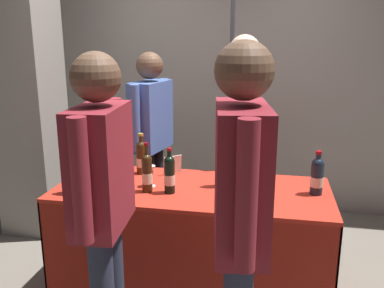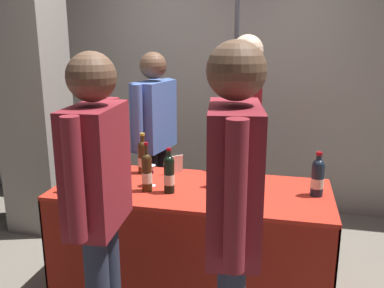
% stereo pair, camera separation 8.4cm
% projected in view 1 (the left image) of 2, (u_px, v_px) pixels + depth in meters
% --- Properties ---
extents(back_partition, '(7.63, 0.12, 2.84)m').
position_uv_depth(back_partition, '(223.00, 69.00, 4.19)').
color(back_partition, '#9E998E').
rests_on(back_partition, ground_plane).
extents(concrete_pillar, '(0.48, 0.48, 3.12)m').
position_uv_depth(concrete_pillar, '(25.00, 58.00, 3.56)').
color(concrete_pillar, gray).
rests_on(concrete_pillar, ground_plane).
extents(tasting_table, '(1.81, 0.76, 0.77)m').
position_uv_depth(tasting_table, '(192.00, 220.00, 2.83)').
color(tasting_table, red).
rests_on(tasting_table, ground_plane).
extents(featured_wine_bottle, '(0.07, 0.07, 0.30)m').
position_uv_depth(featured_wine_bottle, '(170.00, 174.00, 2.65)').
color(featured_wine_bottle, black).
rests_on(featured_wine_bottle, tasting_table).
extents(display_bottle_0, '(0.07, 0.07, 0.35)m').
position_uv_depth(display_bottle_0, '(224.00, 164.00, 2.76)').
color(display_bottle_0, black).
rests_on(display_bottle_0, tasting_table).
extents(display_bottle_1, '(0.08, 0.08, 0.28)m').
position_uv_depth(display_bottle_1, '(317.00, 175.00, 2.63)').
color(display_bottle_1, '#192333').
rests_on(display_bottle_1, tasting_table).
extents(display_bottle_2, '(0.07, 0.07, 0.33)m').
position_uv_depth(display_bottle_2, '(147.00, 172.00, 2.67)').
color(display_bottle_2, '#38230F').
rests_on(display_bottle_2, tasting_table).
extents(display_bottle_3, '(0.08, 0.08, 0.30)m').
position_uv_depth(display_bottle_3, '(141.00, 157.00, 3.02)').
color(display_bottle_3, '#38230F').
rests_on(display_bottle_3, tasting_table).
extents(display_bottle_4, '(0.08, 0.08, 0.34)m').
position_uv_depth(display_bottle_4, '(75.00, 172.00, 2.64)').
color(display_bottle_4, black).
rests_on(display_bottle_4, tasting_table).
extents(wine_glass_near_vendor, '(0.07, 0.07, 0.14)m').
position_uv_depth(wine_glass_near_vendor, '(150.00, 171.00, 2.77)').
color(wine_glass_near_vendor, silver).
rests_on(wine_glass_near_vendor, tasting_table).
extents(flower_vase, '(0.09, 0.09, 0.41)m').
position_uv_depth(flower_vase, '(104.00, 169.00, 2.73)').
color(flower_vase, tan).
rests_on(flower_vase, tasting_table).
extents(brochure_stand, '(0.12, 0.11, 0.14)m').
position_uv_depth(brochure_stand, '(173.00, 165.00, 3.03)').
color(brochure_stand, silver).
rests_on(brochure_stand, tasting_table).
extents(vendor_presenter, '(0.29, 0.59, 1.62)m').
position_uv_depth(vendor_presenter, '(151.00, 130.00, 3.53)').
color(vendor_presenter, black).
rests_on(vendor_presenter, ground_plane).
extents(vendor_assistant, '(0.27, 0.56, 1.76)m').
position_uv_depth(vendor_assistant, '(242.00, 124.00, 3.33)').
color(vendor_assistant, '#4C4233').
rests_on(vendor_assistant, ground_plane).
extents(taster_foreground_right, '(0.24, 0.59, 1.69)m').
position_uv_depth(taster_foreground_right, '(102.00, 193.00, 2.01)').
color(taster_foreground_right, '#2D3347').
rests_on(taster_foreground_right, ground_plane).
extents(taster_foreground_left, '(0.27, 0.62, 1.74)m').
position_uv_depth(taster_foreground_left, '(240.00, 205.00, 1.76)').
color(taster_foreground_left, '#2D3347').
rests_on(taster_foreground_left, ground_plane).
extents(booth_signpost, '(0.50, 0.04, 2.39)m').
position_uv_depth(booth_signpost, '(232.00, 73.00, 3.70)').
color(booth_signpost, '#47474C').
rests_on(booth_signpost, ground_plane).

